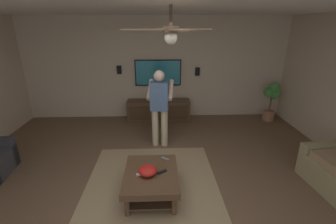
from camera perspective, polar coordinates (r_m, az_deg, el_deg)
The scene contains 16 objects.
ground_plane at distance 3.85m, azimuth -2.84°, elevation -19.32°, with size 8.47×8.47×0.00m, color brown.
wall_back_tv at distance 6.48m, azimuth -2.87°, elevation 10.53°, with size 0.10×7.26×2.72m, color #C6B299.
area_rug at distance 4.00m, azimuth -3.95°, elevation -17.53°, with size 2.44×2.15×0.01m, color #9E8460.
coffee_table at distance 3.67m, azimuth -4.14°, elevation -15.88°, with size 1.00×0.80×0.40m.
media_console at distance 6.43m, azimuth -2.32°, elevation 0.47°, with size 0.45×1.70×0.55m.
tv at distance 6.40m, azimuth -2.45°, elevation 9.57°, with size 0.05×1.24×0.70m.
person_standing at distance 4.83m, azimuth -2.08°, elevation 1.90°, with size 0.58×0.59×1.64m.
potted_plant_tall at distance 6.80m, azimuth 24.00°, elevation 3.08°, with size 0.40×0.44×1.09m.
bowl at distance 3.54m, azimuth -4.99°, elevation -14.05°, with size 0.28×0.28×0.12m, color red.
remote_white at distance 3.57m, azimuth -6.55°, elevation -14.80°, with size 0.15×0.04×0.02m, color white.
remote_black at distance 3.59m, azimuth -1.51°, elevation -14.40°, with size 0.15×0.04×0.02m, color black.
remote_grey at distance 3.89m, azimuth -0.67°, elevation -11.41°, with size 0.15×0.04×0.02m, color slate.
vase_round at distance 6.35m, azimuth -1.51°, elevation 3.87°, with size 0.22×0.22×0.22m, color teal.
wall_speaker_left at distance 6.50m, azimuth 7.22°, elevation 9.79°, with size 0.06×0.12×0.22m, color black.
wall_speaker_right at distance 6.48m, azimuth -11.86°, elevation 10.07°, with size 0.06×0.12×0.22m, color black.
ceiling_fan at distance 3.03m, azimuth 0.65°, elevation 18.98°, with size 1.20×1.16×0.46m.
Camera 1 is at (-2.97, -0.06, 2.46)m, focal length 24.92 mm.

